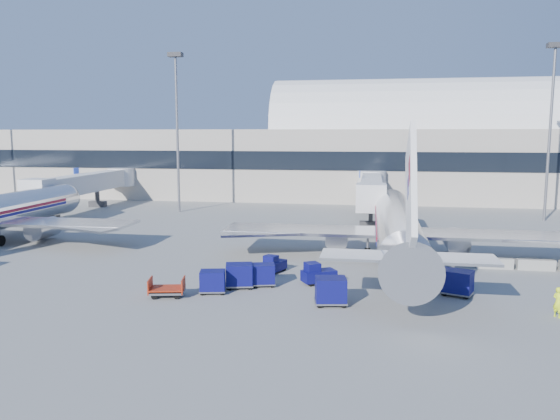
% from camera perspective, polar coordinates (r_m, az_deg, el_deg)
% --- Properties ---
extents(ground, '(260.00, 260.00, 0.00)m').
position_cam_1_polar(ground, '(47.26, 0.02, -5.84)').
color(ground, gray).
rests_on(ground, ground).
extents(terminal, '(170.00, 28.15, 21.00)m').
position_cam_1_polar(terminal, '(103.49, -2.27, 5.88)').
color(terminal, '#B2AA9E').
rests_on(terminal, ground).
extents(airliner_main, '(32.00, 37.26, 12.07)m').
position_cam_1_polar(airliner_main, '(50.52, 12.14, -1.73)').
color(airliner_main, silver).
rests_on(airliner_main, ground).
extents(jetbridge_near, '(4.40, 27.50, 6.25)m').
position_cam_1_polar(jetbridge_near, '(76.42, 9.52, 2.34)').
color(jetbridge_near, silver).
rests_on(jetbridge_near, ground).
extents(jetbridge_mid, '(4.40, 27.50, 6.25)m').
position_cam_1_polar(jetbridge_mid, '(87.22, -19.29, 2.68)').
color(jetbridge_mid, silver).
rests_on(jetbridge_mid, ground).
extents(mast_west, '(2.00, 1.20, 22.60)m').
position_cam_1_polar(mast_west, '(80.25, -10.74, 10.34)').
color(mast_west, slate).
rests_on(mast_west, ground).
extents(mast_east, '(2.00, 1.20, 22.60)m').
position_cam_1_polar(mast_east, '(78.59, 26.52, 9.70)').
color(mast_east, slate).
rests_on(mast_east, ground).
extents(barrier_near, '(3.00, 0.55, 0.90)m').
position_cam_1_polar(barrier_near, '(49.58, 21.50, -5.21)').
color(barrier_near, '#9E9E96').
rests_on(barrier_near, ground).
extents(barrier_mid, '(3.00, 0.55, 0.90)m').
position_cam_1_polar(barrier_mid, '(50.37, 25.19, -5.21)').
color(barrier_mid, '#9E9E96').
rests_on(barrier_mid, ground).
extents(tug_lead, '(2.84, 2.38, 1.66)m').
position_cam_1_polar(tug_lead, '(41.69, 3.95, -6.67)').
color(tug_lead, '#0A0B51').
rests_on(tug_lead, ground).
extents(tug_right, '(2.39, 1.90, 1.40)m').
position_cam_1_polar(tug_right, '(42.80, 16.82, -6.78)').
color(tug_right, '#0A0B51').
rests_on(tug_right, ground).
extents(tug_left, '(1.92, 2.57, 1.51)m').
position_cam_1_polar(tug_left, '(44.83, -0.69, -5.70)').
color(tug_left, '#0A0B51').
rests_on(tug_left, ground).
extents(cart_train_a, '(2.18, 1.86, 1.66)m').
position_cam_1_polar(cart_train_a, '(40.96, -1.84, -6.73)').
color(cart_train_a, '#0A0B51').
rests_on(cart_train_a, ground).
extents(cart_train_b, '(2.34, 1.99, 1.79)m').
position_cam_1_polar(cart_train_b, '(40.54, -4.28, -6.80)').
color(cart_train_b, '#0A0B51').
rests_on(cart_train_b, ground).
extents(cart_train_c, '(2.10, 1.76, 1.63)m').
position_cam_1_polar(cart_train_c, '(39.45, -7.05, -7.39)').
color(cart_train_c, '#0A0B51').
rests_on(cart_train_c, ground).
extents(cart_solo_near, '(2.36, 1.95, 1.86)m').
position_cam_1_polar(cart_solo_near, '(36.62, 5.33, -8.37)').
color(cart_solo_near, '#0A0B51').
rests_on(cart_solo_near, ground).
extents(cart_solo_far, '(2.48, 2.21, 1.80)m').
position_cam_1_polar(cart_solo_far, '(40.53, 18.09, -7.18)').
color(cart_solo_far, '#0A0B51').
rests_on(cart_solo_far, ground).
extents(cart_open_red, '(2.71, 2.16, 0.65)m').
position_cam_1_polar(cart_open_red, '(39.24, -11.69, -8.20)').
color(cart_open_red, slate).
rests_on(cart_open_red, ground).
extents(ramp_worker, '(0.77, 0.84, 1.93)m').
position_cam_1_polar(ramp_worker, '(38.22, 27.06, -8.58)').
color(ramp_worker, '#C9EC18').
rests_on(ramp_worker, ground).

